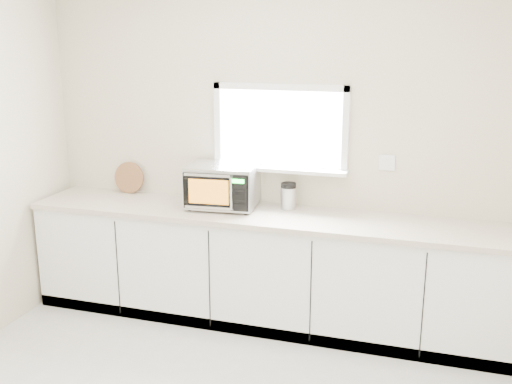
% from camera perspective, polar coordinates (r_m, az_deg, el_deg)
% --- Properties ---
extents(back_wall, '(4.00, 0.17, 2.70)m').
position_cam_1_polar(back_wall, '(4.85, 2.34, 3.94)').
color(back_wall, beige).
rests_on(back_wall, ground).
extents(cabinets, '(3.92, 0.60, 0.88)m').
position_cam_1_polar(cabinets, '(4.84, 1.31, -7.50)').
color(cabinets, white).
rests_on(cabinets, ground).
extents(countertop, '(3.92, 0.64, 0.04)m').
position_cam_1_polar(countertop, '(4.67, 1.31, -2.33)').
color(countertop, beige).
rests_on(countertop, cabinets).
extents(microwave, '(0.58, 0.47, 0.35)m').
position_cam_1_polar(microwave, '(4.81, -3.22, 0.66)').
color(microwave, black).
rests_on(microwave, countertop).
extents(knife_block, '(0.09, 0.19, 0.27)m').
position_cam_1_polar(knife_block, '(4.77, -0.94, -0.25)').
color(knife_block, '#402916').
rests_on(knife_block, countertop).
extents(cutting_board, '(0.28, 0.07, 0.27)m').
position_cam_1_polar(cutting_board, '(5.36, -11.99, 1.35)').
color(cutting_board, olive).
rests_on(cutting_board, countertop).
extents(coffee_grinder, '(0.14, 0.14, 0.22)m').
position_cam_1_polar(coffee_grinder, '(4.78, 3.10, -0.36)').
color(coffee_grinder, '#BABCC2').
rests_on(coffee_grinder, countertop).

